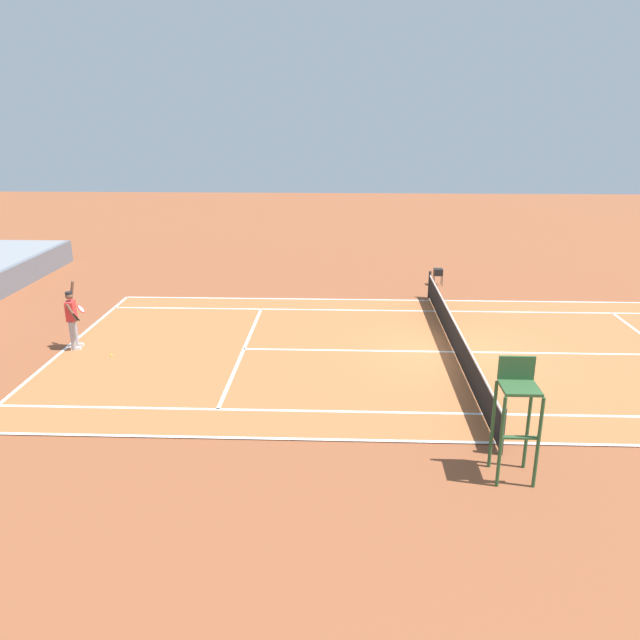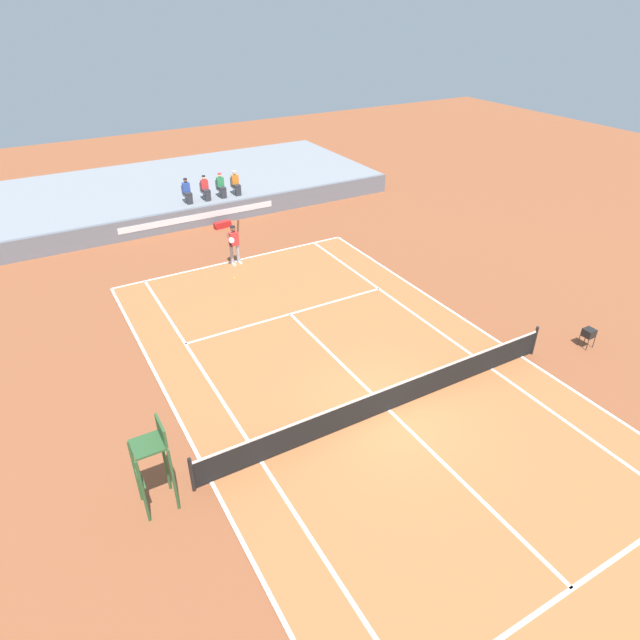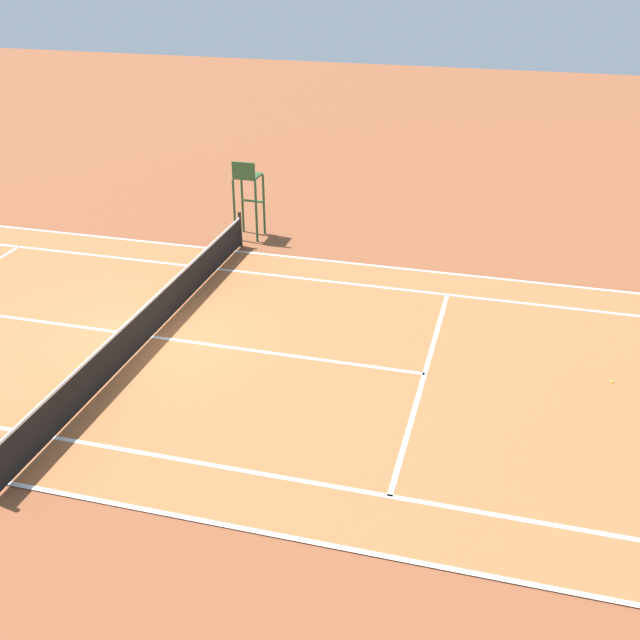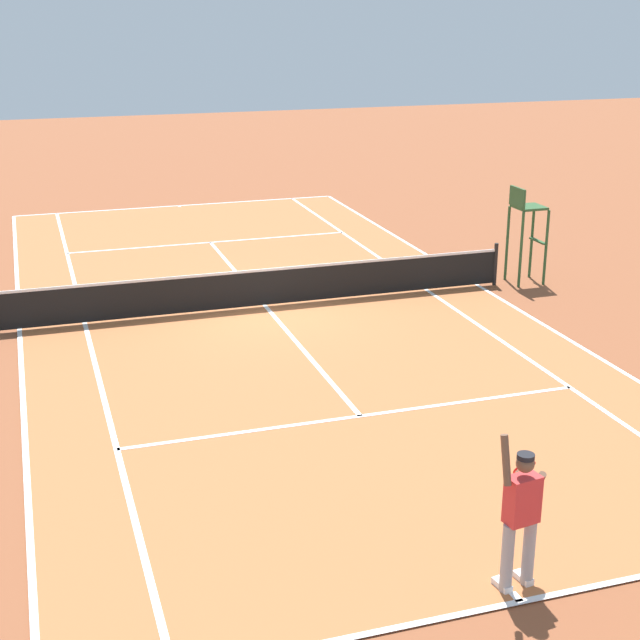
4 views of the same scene
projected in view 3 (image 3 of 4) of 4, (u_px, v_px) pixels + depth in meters
ground_plane at (153, 338)px, 18.01m from camera, size 80.00×80.00×0.00m
court at (152, 337)px, 18.00m from camera, size 11.08×23.88×0.03m
net at (150, 318)px, 17.77m from camera, size 11.98×0.10×1.07m
tennis_ball at (612, 382)px, 16.21m from camera, size 0.07×0.07×0.07m
umpire_chair at (248, 189)px, 23.05m from camera, size 0.77×0.77×2.44m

